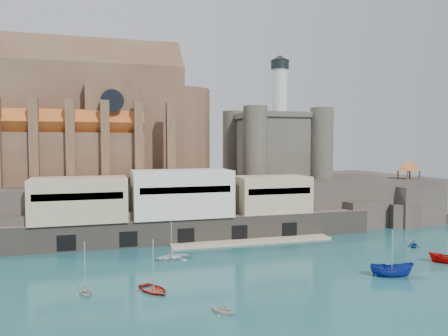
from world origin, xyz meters
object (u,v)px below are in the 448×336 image
boat_0 (153,291)px  boat_2 (392,277)px  pavilion (409,167)px  boat_1 (223,313)px  church (100,124)px  castle_keep (275,142)px

boat_0 → boat_2: (31.59, -3.08, 0.00)m
pavilion → boat_1: (-54.45, -38.42, -12.73)m
church → boat_0: bearing=-83.1°
boat_0 → boat_1: (6.18, -8.90, 0.00)m
boat_1 → boat_0: bearing=81.8°
pavilion → boat_2: 45.48m
castle_keep → boat_2: bearing=-93.7°
boat_1 → boat_2: boat_2 is taller
church → boat_1: church is taller
castle_keep → pavilion: (25.92, -15.08, -5.59)m
pavilion → boat_0: 68.63m
church → castle_keep: size_ratio=1.60×
castle_keep → boat_1: size_ratio=10.25×
church → boat_1: bearing=-77.9°
church → pavilion: (66.13, -15.85, -9.40)m
church → boat_1: size_ratio=16.45×
pavilion → boat_1: pavilion is taller
church → boat_0: (5.50, -45.38, -22.13)m
church → pavilion: 68.65m
boat_2 → pavilion: bearing=-23.9°
boat_0 → boat_2: bearing=-30.3°
castle_keep → pavilion: size_ratio=4.58×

